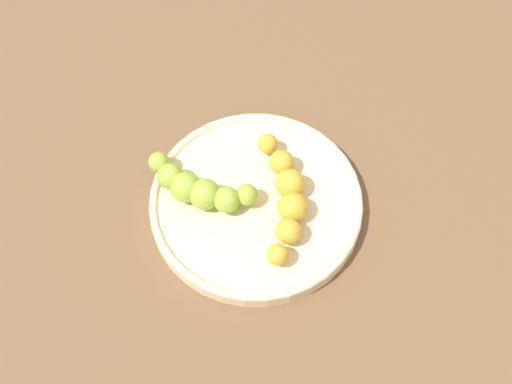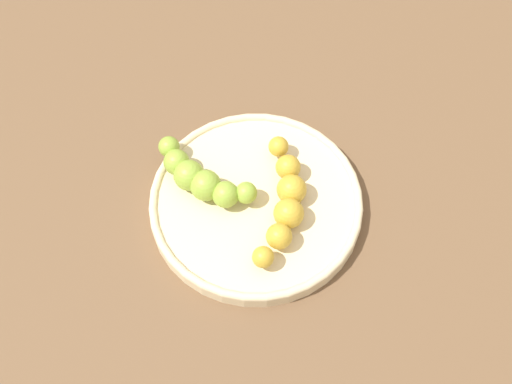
{
  "view_description": "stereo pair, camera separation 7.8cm",
  "coord_description": "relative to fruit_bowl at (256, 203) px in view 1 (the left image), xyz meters",
  "views": [
    {
      "loc": [
        -0.11,
        -0.37,
        0.71
      ],
      "look_at": [
        0.0,
        0.0,
        0.04
      ],
      "focal_mm": 47.06,
      "sensor_mm": 36.0,
      "label": 1
    },
    {
      "loc": [
        -0.04,
        -0.39,
        0.71
      ],
      "look_at": [
        0.0,
        0.0,
        0.04
      ],
      "focal_mm": 47.06,
      "sensor_mm": 36.0,
      "label": 2
    }
  ],
  "objects": [
    {
      "name": "ground_plane",
      "position": [
        0.0,
        0.0,
        -0.01
      ],
      "size": [
        2.4,
        2.4,
        0.0
      ],
      "primitive_type": "plane",
      "color": "brown"
    },
    {
      "name": "banana_spotted",
      "position": [
        0.03,
        -0.01,
        0.02
      ],
      "size": [
        0.07,
        0.17,
        0.04
      ],
      "rotation": [
        0.0,
        0.0,
        6.06
      ],
      "color": "gold",
      "rests_on": "fruit_bowl"
    },
    {
      "name": "fruit_bowl",
      "position": [
        0.0,
        0.0,
        0.0
      ],
      "size": [
        0.25,
        0.25,
        0.02
      ],
      "color": "beige",
      "rests_on": "ground_plane"
    },
    {
      "name": "banana_green",
      "position": [
        -0.06,
        0.03,
        0.03
      ],
      "size": [
        0.11,
        0.1,
        0.04
      ],
      "rotation": [
        0.0,
        0.0,
        4.02
      ],
      "color": "#8CAD38",
      "rests_on": "fruit_bowl"
    }
  ]
}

